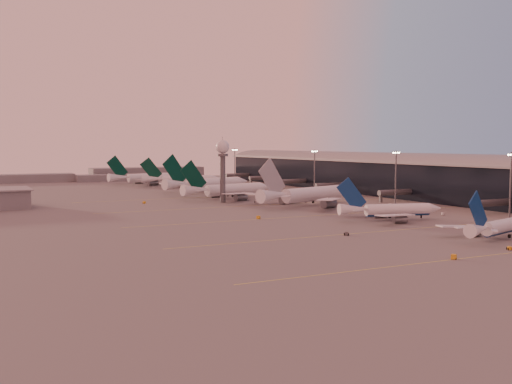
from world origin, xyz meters
name	(u,v)px	position (x,y,z in m)	size (l,w,h in m)	color
ground	(370,238)	(0.00, 0.00, 0.00)	(700.00, 700.00, 0.00)	#5E5C5B
taxiway_markings	(344,213)	(30.00, 56.00, 0.01)	(180.00, 185.25, 0.02)	#EBE453
terminal	(406,176)	(107.88, 110.09, 10.52)	(57.00, 362.00, 23.04)	black
radar_tower	(223,158)	(5.00, 120.00, 20.95)	(6.40, 6.40, 31.10)	#53555A
mast_a	(510,186)	(58.00, 0.00, 13.74)	(3.60, 0.56, 25.00)	#53555A
mast_b	(396,178)	(55.00, 55.00, 13.74)	(3.60, 0.56, 25.00)	#53555A
mast_c	(315,172)	(50.00, 110.00, 13.74)	(3.60, 0.56, 25.00)	#53555A
mast_d	(235,166)	(48.00, 200.00, 13.74)	(3.60, 0.56, 25.00)	#53555A
distant_horizon	(115,175)	(2.62, 325.14, 3.89)	(165.00, 37.50, 9.00)	slate
narrowbody_near	(501,229)	(32.75, -18.38, 3.06)	(37.55, 29.51, 15.10)	white
narrowbody_mid	(391,212)	(32.06, 29.94, 3.23)	(40.21, 31.72, 15.97)	white
widebody_white	(308,197)	(32.82, 87.93, 3.82)	(60.17, 47.41, 22.03)	white
greentail_a	(229,192)	(14.73, 134.79, 3.55)	(54.62, 43.66, 20.10)	white
greentail_b	(208,186)	(19.30, 173.30, 3.96)	(59.53, 47.30, 22.43)	white
greentail_c	(182,181)	(23.75, 229.28, 3.40)	(52.40, 41.89, 19.27)	white
greentail_d	(146,179)	(8.49, 259.46, 3.59)	(55.42, 44.35, 20.31)	white
gsv_truck_a	(454,254)	(-1.43, -34.69, 1.25)	(6.38, 4.83, 2.45)	gold
gsv_tug_near	(510,248)	(20.60, -32.01, 0.44)	(3.05, 3.49, 0.85)	gold
gsv_tug_mid	(346,234)	(-2.83, 7.92, 0.50)	(3.98, 3.55, 0.97)	#515356
gsv_truck_b	(444,212)	(61.53, 33.94, 1.04)	(5.32, 2.75, 2.04)	silver
gsv_truck_c	(259,216)	(-8.13, 55.97, 1.21)	(6.20, 4.45, 2.37)	gold
gsv_catering_b	(391,201)	(65.31, 70.58, 2.26)	(6.02, 4.24, 4.52)	silver
gsv_tug_far	(256,202)	(17.91, 109.95, 0.58)	(3.57, 4.51, 1.13)	silver
gsv_truck_d	(144,201)	(-30.50, 130.76, 1.16)	(3.87, 5.97, 2.27)	gold
gsv_tug_hangar	(278,193)	(51.98, 151.28, 0.51)	(3.61, 2.29, 1.00)	gold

